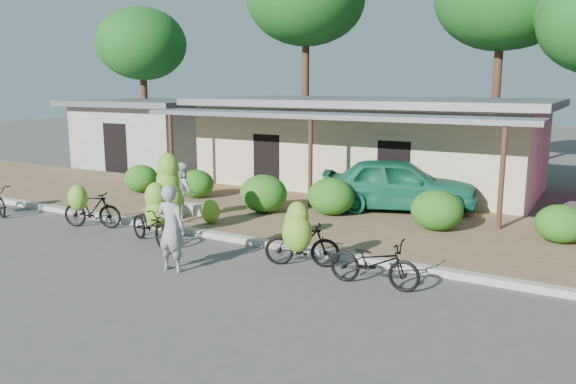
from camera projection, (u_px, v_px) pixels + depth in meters
name	position (u px, v px, depth m)	size (l,w,h in m)	color
ground	(181.00, 263.00, 12.35)	(100.00, 100.00, 0.00)	#4F4C49
sidewalk	(293.00, 215.00, 16.59)	(60.00, 6.00, 0.12)	olive
curb	(234.00, 238.00, 14.04)	(60.00, 0.25, 0.15)	#A8A399
shop_main	(370.00, 142.00, 21.33)	(13.00, 8.50, 3.35)	beige
shop_grey	(154.00, 132.00, 26.80)	(7.00, 6.00, 3.15)	#A0A19B
tree_back_left	(141.00, 42.00, 29.09)	(4.76, 4.60, 7.81)	#4F2F1F
hedge_0	(141.00, 179.00, 19.78)	(1.24, 1.11, 0.96)	#195613
hedge_1	(196.00, 184.00, 18.81)	(1.21, 1.09, 0.94)	#195613
hedge_2	(263.00, 194.00, 16.61)	(1.44, 1.30, 1.12)	#195613
hedge_3	(331.00, 196.00, 16.29)	(1.39, 1.25, 1.08)	#195613
hedge_4	(437.00, 210.00, 14.57)	(1.35, 1.22, 1.05)	#195613
hedge_5	(561.00, 224.00, 13.40)	(1.18, 1.07, 0.92)	#195613
bike_left	(90.00, 208.00, 15.17)	(1.75, 1.35, 1.30)	black
bike_center	(159.00, 208.00, 13.85)	(1.92, 1.41, 2.21)	black
bike_right	(301.00, 239.00, 11.78)	(1.70, 1.37, 1.55)	black
bike_far_right	(374.00, 263.00, 10.80)	(1.84, 0.67, 0.96)	black
loose_banana_a	(164.00, 208.00, 15.79)	(0.51, 0.43, 0.64)	#70A82A
loose_banana_b	(211.00, 211.00, 15.30)	(0.53, 0.45, 0.66)	#70A82A
loose_banana_c	(295.00, 221.00, 14.19)	(0.55, 0.47, 0.69)	#70A82A
sack_near	(191.00, 209.00, 16.45)	(0.85, 0.40, 0.30)	silver
sack_far	(154.00, 206.00, 16.95)	(0.75, 0.38, 0.28)	silver
vendor	(171.00, 228.00, 11.65)	(0.67, 0.44, 1.84)	gray
bystander	(183.00, 191.00, 15.66)	(0.79, 0.61, 1.62)	silver
teal_van	(398.00, 184.00, 16.90)	(1.87, 4.65, 1.58)	#186F4E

